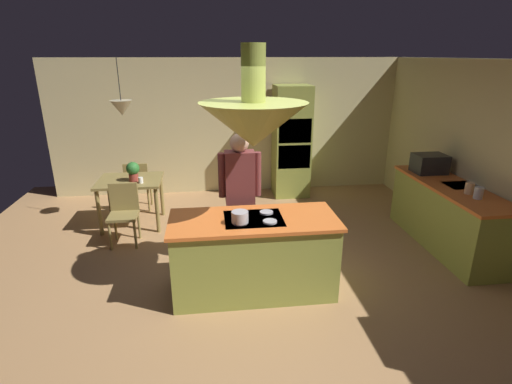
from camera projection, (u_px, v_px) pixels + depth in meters
name	position (u px, v px, depth m)	size (l,w,h in m)	color
ground	(252.00, 280.00, 4.78)	(8.16, 8.16, 0.00)	#AD7F51
wall_back	(232.00, 127.00, 7.59)	(6.80, 0.10, 2.55)	beige
wall_right	(496.00, 162.00, 5.11)	(0.10, 7.20, 2.55)	beige
kitchen_island	(254.00, 255.00, 4.44)	(1.85, 0.81, 0.93)	#939E42
counter_run_right	(448.00, 215.00, 5.52)	(0.73, 2.13, 0.91)	#939E42
oven_tower	(291.00, 142.00, 7.41)	(0.66, 0.62, 2.08)	#939E42
dining_table	(131.00, 186.00, 6.15)	(0.97, 0.81, 0.76)	olive
person_at_island	(240.00, 191.00, 4.89)	(0.53, 0.23, 1.72)	tan
range_hood	(253.00, 122.00, 3.94)	(1.10, 1.10, 1.00)	#939E42
pendant_light_over_table	(122.00, 108.00, 5.74)	(0.32, 0.32, 0.82)	beige
chair_facing_island	(124.00, 210.00, 5.61)	(0.40, 0.40, 0.87)	olive
chair_by_back_wall	(138.00, 183.00, 6.78)	(0.40, 0.40, 0.87)	olive
potted_plant_on_table	(133.00, 170.00, 5.99)	(0.20, 0.20, 0.30)	#99382D
cup_on_table	(141.00, 180.00, 5.93)	(0.07, 0.07, 0.09)	white
canister_flour	(479.00, 193.00, 4.86)	(0.11, 0.11, 0.15)	silver
canister_sugar	(469.00, 188.00, 5.02)	(0.11, 0.11, 0.15)	#E0B78C
microwave_on_counter	(430.00, 164.00, 5.91)	(0.46, 0.36, 0.28)	#232326
cooking_pot_on_cooktop	(240.00, 217.00, 4.13)	(0.18, 0.18, 0.12)	#B2B2B7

